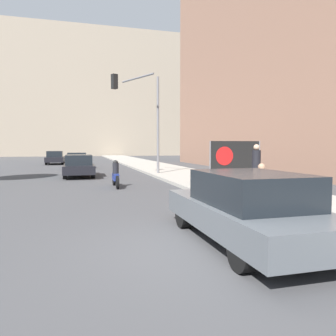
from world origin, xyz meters
TOP-DOWN VIEW (x-y plane):
  - ground_plane at (0.00, 0.00)m, footprint 160.00×160.00m
  - sidewalk_curb at (4.31, 15.00)m, footprint 4.30×90.00m
  - building_backdrop_far at (-2.00, 66.34)m, footprint 52.00×12.00m
  - building_backdrop_right at (14.93, 17.23)m, footprint 10.00×32.00m
  - seated_protester at (3.16, 3.36)m, footprint 0.97×0.77m
  - jogger_on_sidewalk at (4.53, 6.05)m, footprint 0.34×0.34m
  - pedestrian_behind at (4.51, 8.47)m, footprint 0.34×0.34m
  - protest_banner at (4.43, 7.70)m, footprint 2.47×0.06m
  - traffic_light_pole at (1.69, 14.78)m, footprint 3.22×2.99m
  - parked_car_curbside at (0.87, 0.15)m, footprint 1.88×4.54m
  - car_on_road_nearest at (-2.27, 15.63)m, footprint 1.81×4.74m
  - car_on_road_midblock at (-2.41, 23.77)m, footprint 1.76×4.42m
  - car_on_road_distant at (-4.66, 31.24)m, footprint 1.80×4.37m
  - motorcycle_on_road at (-0.64, 9.66)m, footprint 0.28×2.05m

SIDE VIEW (x-z plane):
  - ground_plane at x=0.00m, z-range 0.00..0.00m
  - sidewalk_curb at x=4.31m, z-range 0.00..0.15m
  - motorcycle_on_road at x=-0.64m, z-range -0.09..1.17m
  - car_on_road_midblock at x=-2.41m, z-range 0.01..1.37m
  - car_on_road_nearest at x=-2.27m, z-range 0.01..1.38m
  - parked_car_curbside at x=0.87m, z-range 0.01..1.40m
  - car_on_road_distant at x=-4.66m, z-range 0.00..1.41m
  - seated_protester at x=3.16m, z-range 0.20..1.41m
  - pedestrian_behind at x=4.51m, z-range 0.18..1.98m
  - jogger_on_sidewalk at x=4.53m, z-range 0.18..2.00m
  - protest_banner at x=4.43m, z-range 0.21..2.18m
  - traffic_light_pole at x=1.69m, z-range 1.25..7.48m
  - building_backdrop_right at x=14.93m, z-range 0.00..21.81m
  - building_backdrop_far at x=-2.00m, z-range 0.00..25.35m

